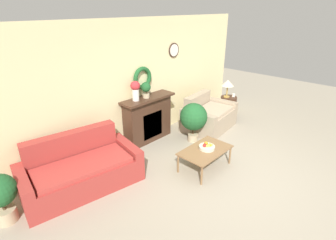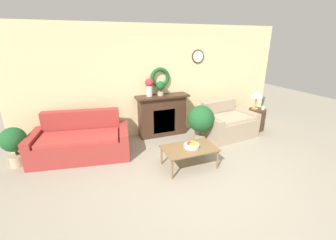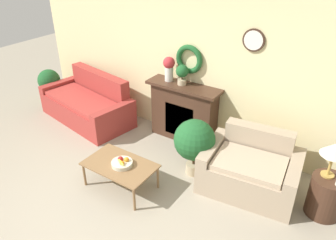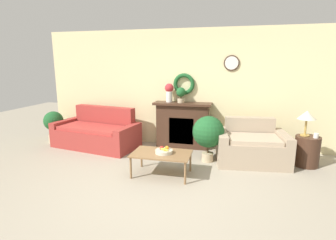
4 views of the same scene
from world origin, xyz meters
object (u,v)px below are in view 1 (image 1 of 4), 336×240
at_px(fireplace, 148,119).
at_px(couch_left, 81,170).
at_px(table_lamp, 228,84).
at_px(vase_on_mantel_left, 135,89).
at_px(mug, 233,95).
at_px(coffee_table, 205,151).
at_px(side_table_by_loveseat, 228,107).
at_px(potted_plant_on_mantel, 146,89).
at_px(loveseat_right, 208,116).
at_px(potted_plant_floor_by_loveseat, 193,117).
at_px(potted_plant_floor_by_couch, 0,195).
at_px(fruit_bowl, 207,147).

relative_size(fireplace, couch_left, 0.64).
relative_size(table_lamp, vase_on_mantel_left, 1.14).
bearing_deg(mug, coffee_table, -159.64).
bearing_deg(couch_left, fireplace, 21.91).
relative_size(couch_left, coffee_table, 2.04).
distance_m(side_table_by_loveseat, potted_plant_on_mantel, 2.81).
relative_size(fireplace, potted_plant_on_mantel, 3.79).
height_order(side_table_by_loveseat, table_lamp, table_lamp).
relative_size(loveseat_right, side_table_by_loveseat, 2.47).
height_order(mug, potted_plant_on_mantel, potted_plant_on_mantel).
bearing_deg(potted_plant_floor_by_loveseat, mug, 3.82).
bearing_deg(coffee_table, potted_plant_floor_by_couch, 157.47).
bearing_deg(side_table_by_loveseat, vase_on_mantel_left, 168.23).
distance_m(table_lamp, vase_on_mantel_left, 2.86).
height_order(coffee_table, mug, mug).
distance_m(fruit_bowl, mug, 2.82).
relative_size(loveseat_right, potted_plant_floor_by_loveseat, 1.55).
bearing_deg(table_lamp, side_table_by_loveseat, -38.66).
height_order(fruit_bowl, potted_plant_floor_by_couch, potted_plant_floor_by_couch).
bearing_deg(mug, potted_plant_floor_by_loveseat, -176.18).
xyz_separation_m(couch_left, fruit_bowl, (1.95, -1.24, 0.13)).
height_order(loveseat_right, fruit_bowl, loveseat_right).
bearing_deg(couch_left, table_lamp, 8.23).
bearing_deg(coffee_table, mug, 20.36).
bearing_deg(mug, potted_plant_on_mantel, 166.29).
height_order(loveseat_right, coffee_table, loveseat_right).
bearing_deg(vase_on_mantel_left, table_lamp, -11.12).
xyz_separation_m(couch_left, vase_on_mantel_left, (1.65, 0.43, 0.99)).
bearing_deg(potted_plant_on_mantel, potted_plant_floor_by_loveseat, -47.82).
xyz_separation_m(fireplace, coffee_table, (-0.06, -1.66, -0.16)).
height_order(loveseat_right, potted_plant_floor_by_couch, loveseat_right).
bearing_deg(loveseat_right, table_lamp, -1.66).
bearing_deg(fireplace, couch_left, -167.87).
bearing_deg(potted_plant_floor_by_loveseat, coffee_table, -129.90).
bearing_deg(loveseat_right, potted_plant_floor_by_couch, 170.32).
bearing_deg(fireplace, loveseat_right, -22.52).
bearing_deg(mug, potted_plant_floor_by_couch, 177.11).
relative_size(fireplace, mug, 14.87).
xyz_separation_m(fireplace, loveseat_right, (1.51, -0.63, -0.22)).
xyz_separation_m(fruit_bowl, side_table_by_loveseat, (2.54, 1.07, -0.16)).
bearing_deg(coffee_table, loveseat_right, 33.51).
bearing_deg(mug, fireplace, 165.78).
bearing_deg(coffee_table, fireplace, 88.04).
bearing_deg(fruit_bowl, side_table_by_loveseat, 22.95).
bearing_deg(couch_left, coffee_table, -23.21).
relative_size(coffee_table, side_table_by_loveseat, 1.76).
xyz_separation_m(loveseat_right, side_table_by_loveseat, (1.02, 0.04, -0.02)).
bearing_deg(fireplace, mug, -14.22).
bearing_deg(potted_plant_floor_by_couch, side_table_by_loveseat, -2.16).
distance_m(mug, vase_on_mantel_left, 3.10).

